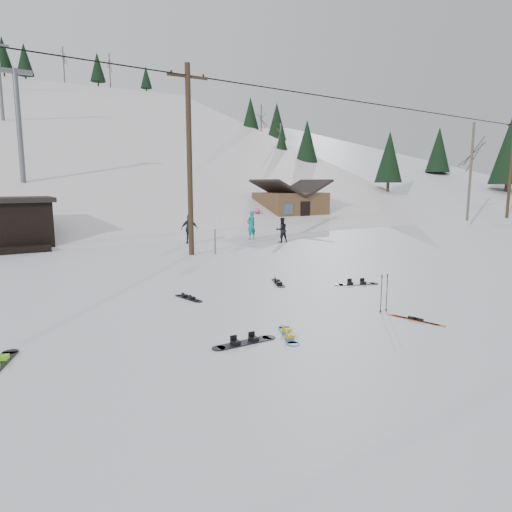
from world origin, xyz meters
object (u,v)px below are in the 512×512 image
utility_pole (189,158)px  hero_snowboard (288,335)px  cabin (290,208)px  hero_skis (415,320)px

utility_pole → hero_snowboard: 13.48m
utility_pole → hero_snowboard: size_ratio=6.68×
cabin → hero_snowboard: cabin is taller
utility_pole → cabin: bearing=37.6°
cabin → hero_skis: 26.19m
cabin → hero_skis: bearing=-118.1°
hero_skis → hero_snowboard: bearing=153.5°
utility_pole → cabin: (13.00, 10.00, -3.20)m
utility_pole → hero_skis: bearing=-87.0°
utility_pole → hero_skis: 13.89m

